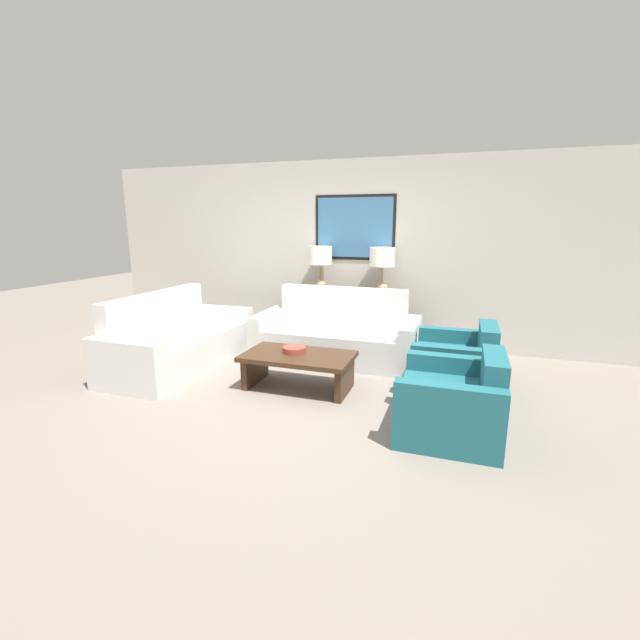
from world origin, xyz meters
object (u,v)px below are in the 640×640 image
at_px(coffee_table, 298,363).
at_px(armchair_near_camera, 453,404).
at_px(console_table, 349,320).
at_px(decorative_bowl, 294,349).
at_px(couch_by_back_wall, 337,337).
at_px(armchair_near_back_wall, 456,365).
at_px(table_lamp_left, 320,260).
at_px(couch_by_side, 178,342).
at_px(table_lamp_right, 382,262).

xyz_separation_m(coffee_table, armchair_near_camera, (1.62, -0.53, -0.02)).
bearing_deg(console_table, decorative_bowl, -95.05).
bearing_deg(couch_by_back_wall, coffee_table, -94.40).
bearing_deg(armchair_near_back_wall, armchair_near_camera, -90.00).
relative_size(table_lamp_left, decorative_bowl, 2.66).
distance_m(couch_by_side, armchair_near_back_wall, 3.37).
distance_m(decorative_bowl, armchair_near_back_wall, 1.76).
height_order(table_lamp_right, couch_by_side, table_lamp_right).
relative_size(table_lamp_right, couch_by_side, 0.32).
xyz_separation_m(couch_by_back_wall, armchair_near_back_wall, (1.54, -0.63, -0.02)).
relative_size(decorative_bowl, armchair_near_camera, 0.28).
distance_m(armchair_near_back_wall, armchair_near_camera, 1.06).
bearing_deg(armchair_near_camera, coffee_table, 161.88).
distance_m(table_lamp_right, armchair_near_camera, 2.76).
relative_size(console_table, armchair_near_camera, 1.58).
bearing_deg(armchair_near_back_wall, table_lamp_left, 147.17).
distance_m(table_lamp_left, armchair_near_camera, 3.23).
xyz_separation_m(couch_by_side, coffee_table, (1.73, -0.26, -0.01)).
distance_m(console_table, armchair_near_camera, 2.81).
height_order(table_lamp_right, couch_by_back_wall, table_lamp_right).
bearing_deg(coffee_table, table_lamp_right, 73.32).
height_order(console_table, decorative_bowl, console_table).
relative_size(table_lamp_left, armchair_near_back_wall, 0.74).
bearing_deg(table_lamp_right, armchair_near_back_wall, -49.92).
bearing_deg(couch_by_side, armchair_near_back_wall, 4.70).
bearing_deg(armchair_near_camera, decorative_bowl, 160.97).
relative_size(couch_by_side, decorative_bowl, 8.30).
height_order(console_table, couch_by_side, couch_by_side).
bearing_deg(decorative_bowl, coffee_table, -37.75).
relative_size(table_lamp_left, table_lamp_right, 1.00).
xyz_separation_m(table_lamp_left, table_lamp_right, (0.91, 0.00, 0.00)).
distance_m(table_lamp_left, table_lamp_right, 0.91).
height_order(table_lamp_right, coffee_table, table_lamp_right).
height_order(coffee_table, decorative_bowl, decorative_bowl).
xyz_separation_m(coffee_table, armchair_near_back_wall, (1.62, 0.53, -0.02)).
height_order(coffee_table, armchair_near_back_wall, armchair_near_back_wall).
bearing_deg(armchair_near_back_wall, couch_by_side, -175.30).
distance_m(console_table, armchair_near_back_wall, 2.01).
bearing_deg(console_table, armchair_near_back_wall, -39.91).
bearing_deg(armchair_near_back_wall, decorative_bowl, -164.16).
relative_size(table_lamp_right, couch_by_back_wall, 0.32).
distance_m(table_lamp_right, couch_by_back_wall, 1.24).
height_order(armchair_near_back_wall, armchair_near_camera, same).
bearing_deg(console_table, table_lamp_left, -180.00).
xyz_separation_m(couch_by_back_wall, armchair_near_camera, (1.54, -1.69, -0.02)).
relative_size(table_lamp_left, couch_by_side, 0.32).
height_order(console_table, couch_by_back_wall, couch_by_back_wall).
distance_m(console_table, coffee_table, 1.82).
xyz_separation_m(console_table, table_lamp_right, (0.45, -0.00, 0.85)).
bearing_deg(table_lamp_right, decorative_bowl, -109.10).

